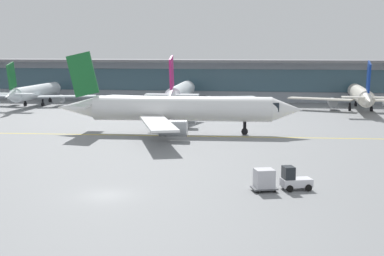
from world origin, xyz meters
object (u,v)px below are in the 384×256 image
(gate_airplane_1, at_px, (36,92))
(gate_airplane_2, at_px, (181,93))
(taxiing_regional_jet, at_px, (179,109))
(baggage_tug, at_px, (294,180))
(gate_airplane_3, at_px, (360,95))
(cargo_dolly_lead, at_px, (264,179))

(gate_airplane_1, bearing_deg, gate_airplane_2, -94.53)
(taxiing_regional_jet, bearing_deg, gate_airplane_2, 96.39)
(taxiing_regional_jet, height_order, baggage_tug, taxiing_regional_jet)
(gate_airplane_3, distance_m, baggage_tug, 68.33)
(taxiing_regional_jet, bearing_deg, baggage_tug, -66.16)
(cargo_dolly_lead, bearing_deg, gate_airplane_1, 108.44)
(taxiing_regional_jet, relative_size, baggage_tug, 12.28)
(gate_airplane_1, distance_m, cargo_dolly_lead, 84.03)
(gate_airplane_3, height_order, taxiing_regional_jet, taxiing_regional_jet)
(gate_airplane_3, xyz_separation_m, taxiing_regional_jet, (-30.23, -35.99, 0.51))
(gate_airplane_2, bearing_deg, baggage_tug, -164.47)
(gate_airplane_1, xyz_separation_m, taxiing_regional_jet, (37.46, -35.65, 0.65))
(taxiing_regional_jet, relative_size, cargo_dolly_lead, 14.30)
(taxiing_regional_jet, bearing_deg, gate_airplane_3, 47.02)
(baggage_tug, bearing_deg, taxiing_regional_jet, 98.36)
(baggage_tug, bearing_deg, gate_airplane_2, 89.67)
(cargo_dolly_lead, bearing_deg, baggage_tug, -0.00)
(gate_airplane_1, distance_m, gate_airplane_2, 32.00)
(gate_airplane_3, bearing_deg, gate_airplane_1, 92.18)
(gate_airplane_2, bearing_deg, gate_airplane_1, 83.86)
(baggage_tug, relative_size, cargo_dolly_lead, 1.16)
(taxiing_regional_jet, bearing_deg, cargo_dolly_lead, -70.66)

